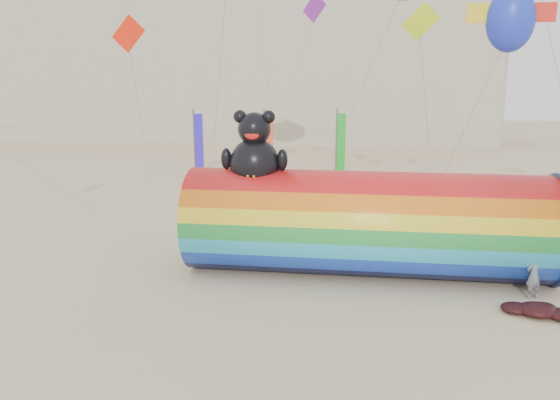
# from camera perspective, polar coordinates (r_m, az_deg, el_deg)

# --- Properties ---
(ground) EXTENTS (160.00, 160.00, 0.00)m
(ground) POSITION_cam_1_polar(r_m,az_deg,el_deg) (20.98, -1.94, -7.26)
(ground) COLOR #CCB58C
(ground) RESTS_ON ground
(hotel_building) EXTENTS (60.40, 15.40, 20.60)m
(hotel_building) POSITION_cam_1_polar(r_m,az_deg,el_deg) (67.26, -5.48, 15.27)
(hotel_building) COLOR #B7AD99
(hotel_building) RESTS_ON ground
(windsock_assembly) EXTENTS (13.23, 4.03, 6.10)m
(windsock_assembly) POSITION_cam_1_polar(r_m,az_deg,el_deg) (20.25, 9.05, -2.15)
(windsock_assembly) COLOR red
(windsock_assembly) RESTS_ON ground
(kite_handler) EXTENTS (0.69, 0.60, 1.58)m
(kite_handler) POSITION_cam_1_polar(r_m,az_deg,el_deg) (19.92, 24.98, -7.18)
(kite_handler) COLOR slate
(kite_handler) RESTS_ON ground
(fabric_bundle) EXTENTS (2.62, 1.35, 0.41)m
(fabric_bundle) POSITION_cam_1_polar(r_m,az_deg,el_deg) (18.86, 25.88, -10.37)
(fabric_bundle) COLOR #370A0B
(fabric_bundle) RESTS_ON ground
(festival_banners) EXTENTS (9.81, 1.65, 5.20)m
(festival_banners) POSITION_cam_1_polar(r_m,az_deg,el_deg) (35.91, -1.19, 5.42)
(festival_banners) COLOR #59595E
(festival_banners) RESTS_ON ground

